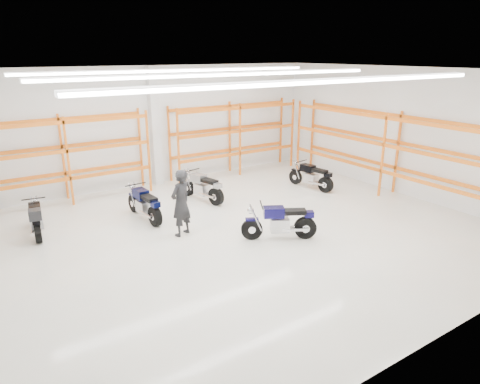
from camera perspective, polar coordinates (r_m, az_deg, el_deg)
ground at (r=12.39m, az=-0.22°, el=-5.45°), size 14.00×14.00×0.00m
room_shell at (r=11.50m, az=-0.31°, el=9.76°), size 14.02×12.02×4.51m
motorcycle_main at (r=11.88m, az=5.68°, el=-4.07°), size 1.89×1.18×1.03m
motorcycle_back_a at (r=13.30m, az=-25.53°, el=-3.36°), size 0.65×1.99×1.02m
motorcycle_back_b at (r=13.49m, az=-12.57°, el=-1.71°), size 0.69×2.08×1.02m
motorcycle_back_c at (r=14.89m, az=-4.92°, el=0.56°), size 0.78×2.05×1.02m
motorcycle_back_d at (r=16.42m, az=9.62°, el=2.00°), size 0.68×2.01×0.99m
standing_man at (r=12.03m, az=-7.89°, el=-1.45°), size 0.82×0.70×1.92m
structural_column at (r=16.76m, az=-11.30°, el=8.50°), size 0.32×0.32×4.50m
pallet_racking_back_left at (r=15.57m, az=-22.35°, el=5.03°), size 5.67×0.87×3.00m
pallet_racking_back_right at (r=18.08m, az=-0.71°, el=8.04°), size 5.67×0.87×3.00m
pallet_racking_side at (r=16.16m, az=19.50°, el=5.89°), size 0.87×9.07×3.00m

